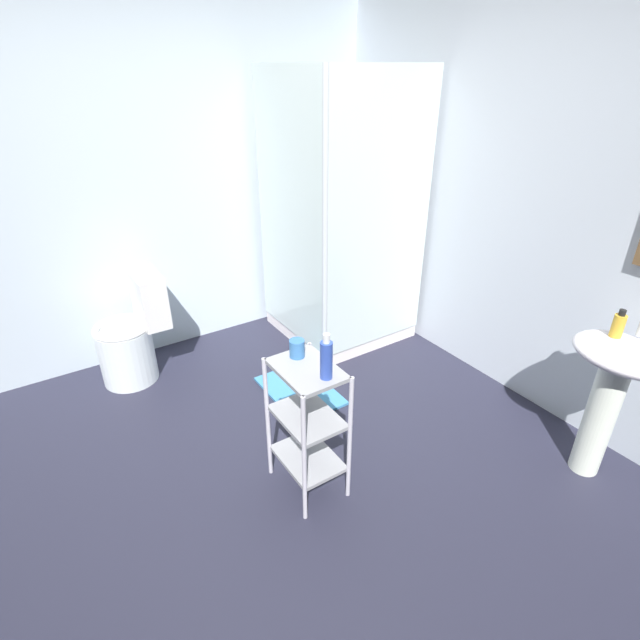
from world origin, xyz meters
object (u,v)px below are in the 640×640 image
at_px(pedestal_sink, 612,382).
at_px(storage_cart, 307,419).
at_px(shower_stall, 337,284).
at_px(bath_mat, 300,391).
at_px(shampoo_bottle_blue, 326,359).
at_px(rinse_cup, 297,348).
at_px(toilet, 132,338).
at_px(hand_soap_bottle, 618,325).

distance_m(pedestal_sink, storage_cart, 1.54).
bearing_deg(shower_stall, bath_mat, -52.68).
relative_size(shampoo_bottle_blue, rinse_cup, 2.53).
bearing_deg(shampoo_bottle_blue, pedestal_sink, 64.36).
xyz_separation_m(shampoo_bottle_blue, rinse_cup, (-0.23, -0.02, -0.05)).
height_order(rinse_cup, bath_mat, rinse_cup).
bearing_deg(pedestal_sink, shower_stall, -171.22).
height_order(shampoo_bottle_blue, rinse_cup, shampoo_bottle_blue).
relative_size(toilet, bath_mat, 1.27).
relative_size(hand_soap_bottle, bath_mat, 0.24).
relative_size(shower_stall, storage_cart, 2.70).
relative_size(hand_soap_bottle, shampoo_bottle_blue, 0.64).
bearing_deg(toilet, hand_soap_bottle, 39.83).
relative_size(rinse_cup, bath_mat, 0.15).
relative_size(storage_cart, rinse_cup, 8.31).
xyz_separation_m(shower_stall, toilet, (-0.30, -1.52, -0.15)).
height_order(toilet, shampoo_bottle_blue, shampoo_bottle_blue).
distance_m(toilet, rinse_cup, 1.57).
height_order(storage_cart, hand_soap_bottle, hand_soap_bottle).
distance_m(hand_soap_bottle, bath_mat, 1.92).
xyz_separation_m(pedestal_sink, rinse_cup, (-0.85, -1.33, 0.21)).
bearing_deg(shower_stall, rinse_cup, -42.58).
relative_size(pedestal_sink, shampoo_bottle_blue, 3.60).
bearing_deg(bath_mat, rinse_cup, -31.00).
bearing_deg(shower_stall, shampoo_bottle_blue, -36.92).
bearing_deg(rinse_cup, pedestal_sink, 57.24).
xyz_separation_m(storage_cart, shampoo_bottle_blue, (0.12, 0.03, 0.40)).
bearing_deg(pedestal_sink, toilet, -141.17).
height_order(pedestal_sink, rinse_cup, rinse_cup).
bearing_deg(hand_soap_bottle, toilet, -140.17).
bearing_deg(storage_cart, pedestal_sink, 60.98).
distance_m(storage_cart, bath_mat, 0.92).
bearing_deg(hand_soap_bottle, storage_cart, -116.74).
bearing_deg(hand_soap_bottle, shampoo_bottle_blue, -113.19).
xyz_separation_m(pedestal_sink, storage_cart, (-0.74, -1.34, -0.14)).
height_order(shower_stall, hand_soap_bottle, shower_stall).
distance_m(storage_cart, shampoo_bottle_blue, 0.42).
xyz_separation_m(toilet, hand_soap_bottle, (2.20, 1.84, 0.56)).
distance_m(shampoo_bottle_blue, rinse_cup, 0.23).
relative_size(pedestal_sink, toilet, 1.07).
xyz_separation_m(pedestal_sink, toilet, (-2.26, -1.82, -0.26)).
xyz_separation_m(hand_soap_bottle, shampoo_bottle_blue, (-0.57, -1.32, -0.03)).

